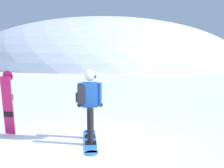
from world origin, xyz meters
name	(u,v)px	position (x,y,z in m)	size (l,w,h in m)	color
ground_plane	(83,148)	(0.00, 0.00, 0.00)	(300.00, 300.00, 0.00)	white
ridge_peak_main	(102,63)	(-7.17, 34.11, 0.00)	(38.30, 34.47, 13.14)	white
ridge_peak_far	(20,59)	(-28.36, 48.65, 0.00)	(22.51, 20.26, 8.02)	white
snowboarder_main	(89,104)	(0.03, 0.43, 0.92)	(0.72, 1.78, 1.71)	blue
spare_snowboard	(8,102)	(-2.14, 0.57, 0.84)	(0.28, 0.17, 1.66)	#D11E5B
rock_dark	(89,104)	(-1.14, 4.69, 0.00)	(0.40, 0.34, 0.28)	#383333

